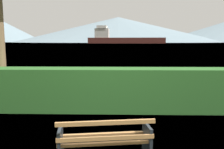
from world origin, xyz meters
name	(u,v)px	position (x,y,z in m)	size (l,w,h in m)	color
water_surface	(118,43)	(0.00, 307.07, 0.00)	(620.00, 620.00, 0.00)	#7A99A8
park_bench	(105,142)	(0.01, -0.06, 0.42)	(1.59, 0.77, 0.87)	#A0703F
hedge_row	(111,90)	(0.00, 3.19, 0.64)	(8.80, 0.85, 1.27)	#285B23
cargo_ship_large	(120,38)	(2.37, 229.76, 4.77)	(74.19, 16.40, 17.06)	#471E19
distant_hills	(146,29)	(63.17, 559.14, 30.42)	(957.00, 457.06, 68.83)	slate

